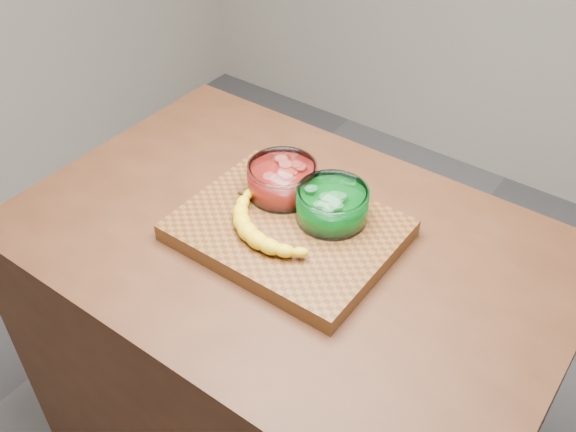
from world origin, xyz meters
The scene contains 5 objects.
counter centered at (0.00, 0.00, 0.45)m, with size 1.20×0.80×0.90m, color #4C2917.
cutting_board centered at (0.00, 0.00, 0.92)m, with size 0.45×0.35×0.04m, color brown.
bowl_red centered at (-0.07, 0.08, 0.98)m, with size 0.16×0.16×0.07m.
bowl_green centered at (0.06, 0.07, 0.98)m, with size 0.15×0.15×0.07m.
banana centered at (-0.02, -0.04, 0.96)m, with size 0.26×0.17×0.04m, color yellow, non-canonical shape.
Camera 1 is at (0.61, -0.83, 1.83)m, focal length 40.00 mm.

